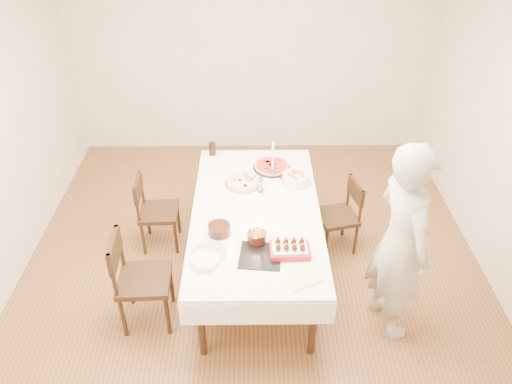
{
  "coord_description": "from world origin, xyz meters",
  "views": [
    {
      "loc": [
        -0.01,
        -3.53,
        3.44
      ],
      "look_at": [
        0.03,
        0.02,
        0.95
      ],
      "focal_mm": 35.0,
      "sensor_mm": 36.0,
      "label": 1
    }
  ],
  "objects_px": {
    "pizza_pepperoni": "(272,166)",
    "strawberry_box": "(290,249)",
    "chair_right_savory": "(337,217)",
    "taper_candle": "(273,158)",
    "pasta_bowl": "(296,178)",
    "pizza_white": "(244,182)",
    "dining_table": "(256,243)",
    "layer_cake": "(219,230)",
    "chair_left_savory": "(159,212)",
    "cola_glass": "(212,149)",
    "chair_left_dessert": "(144,280)",
    "person": "(401,243)",
    "birthday_cake": "(257,234)"
  },
  "relations": [
    {
      "from": "person",
      "to": "pasta_bowl",
      "type": "height_order",
      "value": "person"
    },
    {
      "from": "pizza_white",
      "to": "layer_cake",
      "type": "xyz_separation_m",
      "value": [
        -0.2,
        -0.75,
        0.03
      ]
    },
    {
      "from": "birthday_cake",
      "to": "layer_cake",
      "type": "bearing_deg",
      "value": 162.32
    },
    {
      "from": "dining_table",
      "to": "cola_glass",
      "type": "bearing_deg",
      "value": 114.41
    },
    {
      "from": "chair_left_savory",
      "to": "pizza_white",
      "type": "bearing_deg",
      "value": 176.99
    },
    {
      "from": "pasta_bowl",
      "to": "chair_left_savory",
      "type": "bearing_deg",
      "value": -179.74
    },
    {
      "from": "pizza_pepperoni",
      "to": "birthday_cake",
      "type": "distance_m",
      "value": 1.15
    },
    {
      "from": "pizza_pepperoni",
      "to": "strawberry_box",
      "type": "relative_size",
      "value": 1.18
    },
    {
      "from": "chair_left_dessert",
      "to": "pizza_pepperoni",
      "type": "relative_size",
      "value": 2.46
    },
    {
      "from": "chair_right_savory",
      "to": "layer_cake",
      "type": "distance_m",
      "value": 1.38
    },
    {
      "from": "chair_right_savory",
      "to": "birthday_cake",
      "type": "height_order",
      "value": "birthday_cake"
    },
    {
      "from": "chair_left_savory",
      "to": "chair_left_dessert",
      "type": "height_order",
      "value": "chair_left_dessert"
    },
    {
      "from": "dining_table",
      "to": "pizza_white",
      "type": "height_order",
      "value": "pizza_white"
    },
    {
      "from": "chair_right_savory",
      "to": "dining_table",
      "type": "bearing_deg",
      "value": -169.23
    },
    {
      "from": "chair_left_dessert",
      "to": "person",
      "type": "height_order",
      "value": "person"
    },
    {
      "from": "pizza_pepperoni",
      "to": "pasta_bowl",
      "type": "distance_m",
      "value": 0.34
    },
    {
      "from": "chair_left_dessert",
      "to": "pizza_white",
      "type": "distance_m",
      "value": 1.32
    },
    {
      "from": "taper_candle",
      "to": "birthday_cake",
      "type": "relative_size",
      "value": 2.5
    },
    {
      "from": "person",
      "to": "cola_glass",
      "type": "height_order",
      "value": "person"
    },
    {
      "from": "chair_right_savory",
      "to": "taper_candle",
      "type": "relative_size",
      "value": 2.01
    },
    {
      "from": "chair_right_savory",
      "to": "pasta_bowl",
      "type": "relative_size",
      "value": 3.03
    },
    {
      "from": "person",
      "to": "cola_glass",
      "type": "distance_m",
      "value": 2.24
    },
    {
      "from": "person",
      "to": "strawberry_box",
      "type": "distance_m",
      "value": 0.87
    },
    {
      "from": "strawberry_box",
      "to": "dining_table",
      "type": "bearing_deg",
      "value": 115.0
    },
    {
      "from": "cola_glass",
      "to": "chair_left_dessert",
      "type": "bearing_deg",
      "value": -107.54
    },
    {
      "from": "chair_left_savory",
      "to": "taper_candle",
      "type": "xyz_separation_m",
      "value": [
        1.14,
        0.14,
        0.54
      ]
    },
    {
      "from": "pasta_bowl",
      "to": "strawberry_box",
      "type": "relative_size",
      "value": 0.81
    },
    {
      "from": "pizza_white",
      "to": "taper_candle",
      "type": "bearing_deg",
      "value": 28.85
    },
    {
      "from": "pizza_pepperoni",
      "to": "taper_candle",
      "type": "height_order",
      "value": "taper_candle"
    },
    {
      "from": "pasta_bowl",
      "to": "birthday_cake",
      "type": "bearing_deg",
      "value": -113.69
    },
    {
      "from": "birthday_cake",
      "to": "chair_left_dessert",
      "type": "bearing_deg",
      "value": -171.92
    },
    {
      "from": "pizza_white",
      "to": "strawberry_box",
      "type": "height_order",
      "value": "strawberry_box"
    },
    {
      "from": "cola_glass",
      "to": "layer_cake",
      "type": "relative_size",
      "value": 0.57
    },
    {
      "from": "dining_table",
      "to": "pizza_white",
      "type": "xyz_separation_m",
      "value": [
        -0.11,
        0.42,
        0.4
      ]
    },
    {
      "from": "dining_table",
      "to": "pasta_bowl",
      "type": "distance_m",
      "value": 0.73
    },
    {
      "from": "chair_left_dessert",
      "to": "pizza_pepperoni",
      "type": "bearing_deg",
      "value": -133.59
    },
    {
      "from": "pasta_bowl",
      "to": "cola_glass",
      "type": "height_order",
      "value": "cola_glass"
    },
    {
      "from": "pizza_white",
      "to": "chair_right_savory",
      "type": "bearing_deg",
      "value": -3.47
    },
    {
      "from": "pizza_white",
      "to": "layer_cake",
      "type": "relative_size",
      "value": 1.53
    },
    {
      "from": "chair_left_dessert",
      "to": "person",
      "type": "distance_m",
      "value": 2.1
    },
    {
      "from": "taper_candle",
      "to": "pasta_bowl",
      "type": "bearing_deg",
      "value": -31.21
    },
    {
      "from": "chair_left_savory",
      "to": "birthday_cake",
      "type": "height_order",
      "value": "birthday_cake"
    },
    {
      "from": "chair_left_dessert",
      "to": "taper_candle",
      "type": "height_order",
      "value": "taper_candle"
    },
    {
      "from": "layer_cake",
      "to": "birthday_cake",
      "type": "bearing_deg",
      "value": -17.68
    },
    {
      "from": "cola_glass",
      "to": "birthday_cake",
      "type": "bearing_deg",
      "value": -72.38
    },
    {
      "from": "chair_left_savory",
      "to": "layer_cake",
      "type": "height_order",
      "value": "layer_cake"
    },
    {
      "from": "dining_table",
      "to": "layer_cake",
      "type": "height_order",
      "value": "layer_cake"
    },
    {
      "from": "pizza_white",
      "to": "pizza_pepperoni",
      "type": "relative_size",
      "value": 0.98
    },
    {
      "from": "birthday_cake",
      "to": "strawberry_box",
      "type": "xyz_separation_m",
      "value": [
        0.26,
        -0.14,
        -0.05
      ]
    },
    {
      "from": "chair_right_savory",
      "to": "strawberry_box",
      "type": "bearing_deg",
      "value": -134.0
    }
  ]
}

